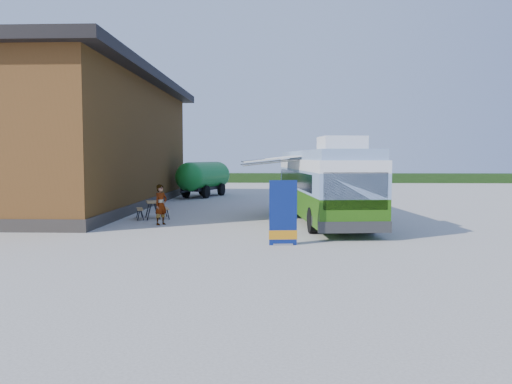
{
  "coord_description": "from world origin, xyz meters",
  "views": [
    {
      "loc": [
        0.59,
        -18.19,
        2.82
      ],
      "look_at": [
        -0.19,
        2.06,
        1.4
      ],
      "focal_mm": 35.0,
      "sensor_mm": 36.0,
      "label": 1
    }
  ],
  "objects_px": {
    "person_a": "(161,205)",
    "banner": "(283,219)",
    "bus": "(322,182)",
    "person_b": "(296,189)",
    "slurry_tanker": "(204,177)",
    "picnic_table": "(152,206)"
  },
  "relations": [
    {
      "from": "person_a",
      "to": "banner",
      "type": "bearing_deg",
      "value": -98.44
    },
    {
      "from": "bus",
      "to": "person_a",
      "type": "distance_m",
      "value": 7.15
    },
    {
      "from": "person_a",
      "to": "person_b",
      "type": "distance_m",
      "value": 9.93
    },
    {
      "from": "banner",
      "to": "person_b",
      "type": "height_order",
      "value": "banner"
    },
    {
      "from": "banner",
      "to": "slurry_tanker",
      "type": "xyz_separation_m",
      "value": [
        -5.36,
        19.7,
        0.57
      ]
    },
    {
      "from": "bus",
      "to": "person_a",
      "type": "bearing_deg",
      "value": -171.0
    },
    {
      "from": "bus",
      "to": "picnic_table",
      "type": "height_order",
      "value": "bus"
    },
    {
      "from": "picnic_table",
      "to": "person_a",
      "type": "relative_size",
      "value": 1.01
    },
    {
      "from": "person_a",
      "to": "slurry_tanker",
      "type": "bearing_deg",
      "value": 35.78
    },
    {
      "from": "person_a",
      "to": "person_b",
      "type": "bearing_deg",
      "value": -2.38
    },
    {
      "from": "bus",
      "to": "slurry_tanker",
      "type": "relative_size",
      "value": 1.83
    },
    {
      "from": "slurry_tanker",
      "to": "picnic_table",
      "type": "bearing_deg",
      "value": -74.76
    },
    {
      "from": "person_b",
      "to": "slurry_tanker",
      "type": "relative_size",
      "value": 0.3
    },
    {
      "from": "bus",
      "to": "picnic_table",
      "type": "bearing_deg",
      "value": 172.62
    },
    {
      "from": "person_b",
      "to": "bus",
      "type": "bearing_deg",
      "value": 46.84
    },
    {
      "from": "bus",
      "to": "banner",
      "type": "relative_size",
      "value": 5.68
    },
    {
      "from": "bus",
      "to": "person_b",
      "type": "height_order",
      "value": "bus"
    },
    {
      "from": "picnic_table",
      "to": "slurry_tanker",
      "type": "relative_size",
      "value": 0.26
    },
    {
      "from": "bus",
      "to": "person_b",
      "type": "distance_m",
      "value": 6.26
    },
    {
      "from": "picnic_table",
      "to": "slurry_tanker",
      "type": "bearing_deg",
      "value": 69.44
    },
    {
      "from": "picnic_table",
      "to": "slurry_tanker",
      "type": "xyz_separation_m",
      "value": [
        0.51,
        13.02,
        0.84
      ]
    },
    {
      "from": "person_b",
      "to": "slurry_tanker",
      "type": "height_order",
      "value": "slurry_tanker"
    }
  ]
}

